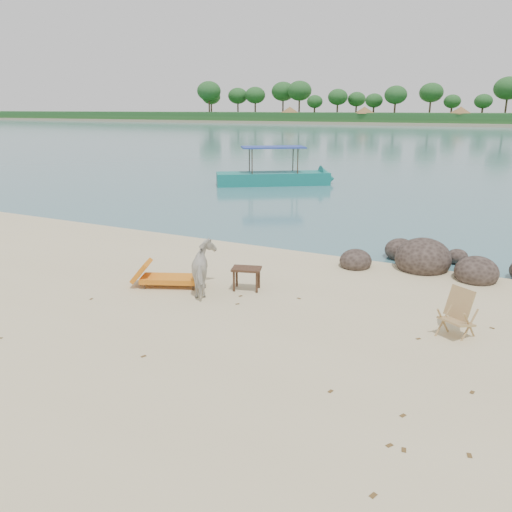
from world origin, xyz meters
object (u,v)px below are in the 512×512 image
Objects in this scene: side_table at (247,280)px; deck_chair at (457,316)px; boulders at (438,263)px; boat_near at (273,153)px; lounge_chair at (171,277)px; cow at (205,269)px.

deck_chair is (4.83, -0.48, 0.17)m from side_table.
boulders is at bearing 26.35° from side_table.
deck_chair is 0.12× the size of boat_near.
lounge_chair is 0.25× the size of boat_near.
boulders is at bearing -83.16° from boat_near.
cow is 18.29m from boat_near.
deck_chair is (0.84, -4.24, 0.24)m from boulders.
cow is 1.05m from side_table.
cow is at bearing -103.89° from boat_near.
cow reaches higher than boulders.
cow is 0.77× the size of lounge_chair.
boulders is 6.47m from cow.
boulders is 4.36× the size of cow.
lounge_chair is at bearing -147.00° from deck_chair.
boulders is at bearing -171.78° from cow.
cow is 1.04m from lounge_chair.
cow reaches higher than deck_chair.
side_table reaches higher than lounge_chair.
side_table is 0.77× the size of deck_chair.
side_table is 0.09× the size of boat_near.
boulders is at bearing 14.08° from lounge_chair.
boulders is 5.48m from side_table.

